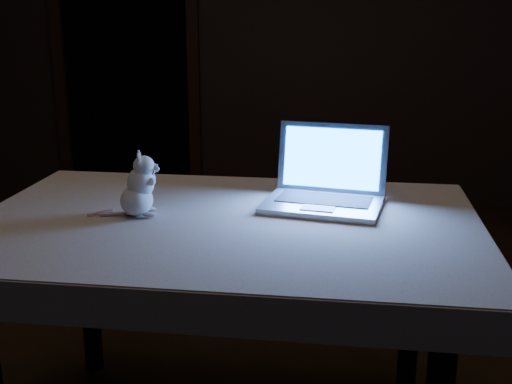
# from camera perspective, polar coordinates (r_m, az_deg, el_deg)

# --- Properties ---
(back_wall) EXTENTS (4.50, 0.04, 2.60)m
(back_wall) POSITION_cam_1_polar(r_m,az_deg,el_deg) (4.52, 2.24, 15.29)
(back_wall) COLOR black
(back_wall) RESTS_ON ground
(doorway) EXTENTS (1.06, 0.36, 2.13)m
(doorway) POSITION_cam_1_polar(r_m,az_deg,el_deg) (4.74, -11.49, 12.18)
(doorway) COLOR black
(doorway) RESTS_ON back_wall
(table) EXTENTS (1.41, 0.93, 0.74)m
(table) POSITION_cam_1_polar(r_m,az_deg,el_deg) (2.05, -2.61, -12.59)
(table) COLOR black
(table) RESTS_ON floor
(tablecloth) EXTENTS (1.51, 1.03, 0.10)m
(tablecloth) POSITION_cam_1_polar(r_m,az_deg,el_deg) (1.96, -4.19, -3.47)
(tablecloth) COLOR beige
(tablecloth) RESTS_ON table
(laptop) EXTENTS (0.41, 0.37, 0.24)m
(laptop) POSITION_cam_1_polar(r_m,az_deg,el_deg) (1.98, 6.00, 1.95)
(laptop) COLOR #B7B6BB
(laptop) RESTS_ON tablecloth
(plush_mouse) EXTENTS (0.16, 0.16, 0.19)m
(plush_mouse) POSITION_cam_1_polar(r_m,az_deg,el_deg) (1.94, -10.63, 0.68)
(plush_mouse) COLOR white
(plush_mouse) RESTS_ON tablecloth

